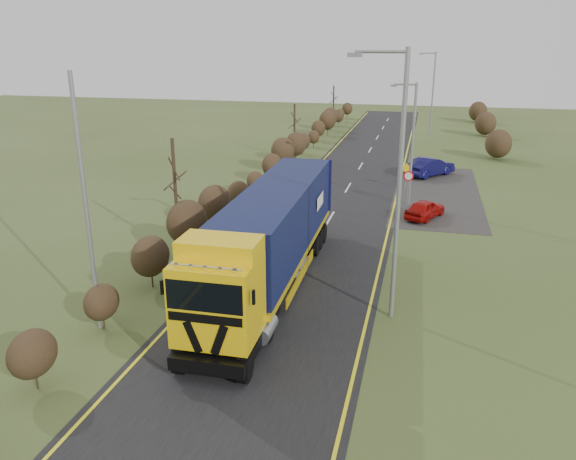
% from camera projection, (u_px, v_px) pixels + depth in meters
% --- Properties ---
extents(ground, '(160.00, 160.00, 0.00)m').
position_uv_depth(ground, '(282.00, 301.00, 23.86)').
color(ground, '#3E4B20').
rests_on(ground, ground).
extents(road, '(8.00, 120.00, 0.02)m').
position_uv_depth(road, '(324.00, 229.00, 33.06)').
color(road, black).
rests_on(road, ground).
extents(layby, '(6.00, 18.00, 0.02)m').
position_uv_depth(layby, '(437.00, 193.00, 40.79)').
color(layby, '#302D2A').
rests_on(layby, ground).
extents(lane_markings, '(7.52, 116.00, 0.01)m').
position_uv_depth(lane_markings, '(323.00, 230.00, 32.77)').
color(lane_markings, yellow).
rests_on(lane_markings, road).
extents(hedgerow, '(2.24, 102.04, 6.05)m').
position_uv_depth(hedgerow, '(215.00, 205.00, 31.97)').
color(hedgerow, '#322016').
rests_on(hedgerow, ground).
extents(lorry, '(3.10, 16.00, 4.45)m').
position_uv_depth(lorry, '(271.00, 234.00, 24.36)').
color(lorry, black).
rests_on(lorry, ground).
extents(car_red_hatchback, '(2.72, 3.73, 1.18)m').
position_uv_depth(car_red_hatchback, '(425.00, 209.00, 34.87)').
color(car_red_hatchback, '#A00A08').
rests_on(car_red_hatchback, ground).
extents(car_blue_sedan, '(4.11, 4.59, 1.51)m').
position_uv_depth(car_blue_sedan, '(430.00, 167.00, 45.83)').
color(car_blue_sedan, '#0C0A3B').
rests_on(car_blue_sedan, ground).
extents(streetlight_near, '(2.18, 0.21, 10.32)m').
position_uv_depth(streetlight_near, '(396.00, 177.00, 20.75)').
color(streetlight_near, gray).
rests_on(streetlight_near, ground).
extents(streetlight_mid, '(1.72, 0.18, 8.03)m').
position_uv_depth(streetlight_mid, '(411.00, 140.00, 36.57)').
color(streetlight_mid, gray).
rests_on(streetlight_mid, ground).
extents(streetlight_far, '(1.99, 0.19, 9.38)m').
position_uv_depth(streetlight_far, '(432.00, 90.00, 65.09)').
color(streetlight_far, gray).
rests_on(streetlight_far, ground).
extents(left_pole, '(0.16, 0.16, 9.58)m').
position_uv_depth(left_pole, '(86.00, 209.00, 20.13)').
color(left_pole, gray).
rests_on(left_pole, ground).
extents(speed_sign, '(0.66, 0.10, 2.40)m').
position_uv_depth(speed_sign, '(408.00, 182.00, 37.05)').
color(speed_sign, gray).
rests_on(speed_sign, ground).
extents(warning_board, '(0.75, 0.11, 1.98)m').
position_uv_depth(warning_board, '(406.00, 173.00, 41.50)').
color(warning_board, gray).
rests_on(warning_board, ground).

